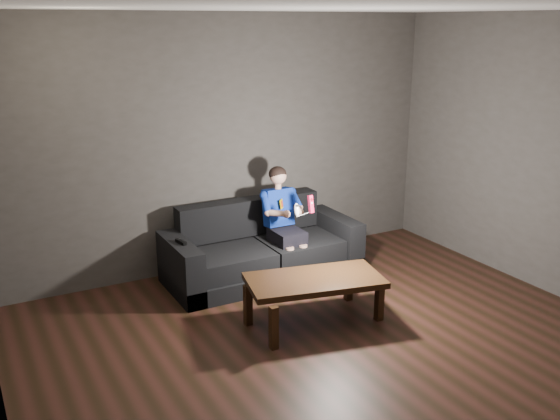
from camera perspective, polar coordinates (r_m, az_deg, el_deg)
floor at (r=5.10m, az=7.09°, el=-13.97°), size 5.00×5.00×0.00m
back_wall at (r=6.68m, az=-5.07°, el=6.02°), size 5.00×0.04×2.70m
ceiling at (r=4.38m, az=8.43°, el=17.99°), size 5.00×5.00×0.02m
sofa at (r=6.59m, az=-1.70°, el=-3.99°), size 2.02×0.87×0.78m
child at (r=6.51m, az=0.27°, el=-0.31°), size 0.44×0.54×1.09m
wii_remote_red at (r=6.14m, az=2.84°, el=0.56°), size 0.05×0.07×0.18m
nunchuk_white at (r=6.08m, az=1.54°, el=0.02°), size 0.06×0.09×0.14m
wii_remote_black at (r=6.08m, az=-9.05°, el=-2.90°), size 0.07×0.16×0.03m
coffee_table at (r=5.56m, az=3.17°, el=-6.75°), size 1.29×0.84×0.43m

